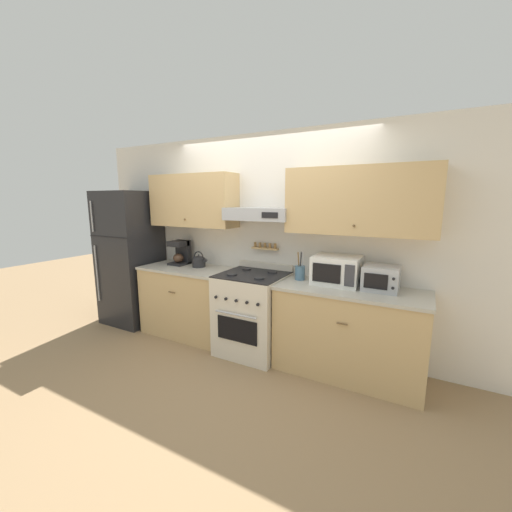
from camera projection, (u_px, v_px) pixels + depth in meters
name	position (u px, v px, depth m)	size (l,w,h in m)	color
ground_plane	(240.00, 361.00, 3.50)	(16.00, 16.00, 0.00)	#937551
wall_back	(269.00, 227.00, 3.74)	(5.20, 0.46, 2.55)	silver
counter_left	(190.00, 301.00, 4.16)	(1.24, 0.65, 0.91)	tan
counter_right	(349.00, 331.00, 3.19)	(1.46, 0.65, 0.91)	tan
stove_range	(253.00, 313.00, 3.66)	(0.72, 0.73, 1.01)	beige
refrigerator	(131.00, 258.00, 4.53)	(0.74, 0.70, 1.89)	#232326
tea_kettle	(199.00, 261.00, 4.10)	(0.22, 0.17, 0.21)	#232326
coffee_maker	(181.00, 252.00, 4.27)	(0.21, 0.25, 0.32)	black
microwave	(337.00, 270.00, 3.26)	(0.47, 0.38, 0.29)	white
utensil_crock	(300.00, 272.00, 3.44)	(0.11, 0.11, 0.31)	slate
toaster_oven	(381.00, 278.00, 3.04)	(0.33, 0.33, 0.24)	#ADAFB5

